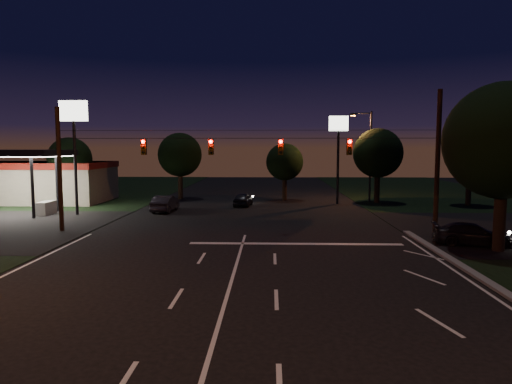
{
  "coord_description": "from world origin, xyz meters",
  "views": [
    {
      "loc": [
        1.59,
        -13.85,
        5.39
      ],
      "look_at": [
        0.78,
        10.83,
        3.0
      ],
      "focal_mm": 32.0,
      "sensor_mm": 36.0,
      "label": 1
    }
  ],
  "objects_px": {
    "car_oncoming_a": "(243,199)",
    "car_cross": "(473,234)",
    "tree_right_near": "(502,142)",
    "utility_pole_right": "(435,233)",
    "car_oncoming_b": "(165,204)"
  },
  "relations": [
    {
      "from": "utility_pole_right",
      "to": "car_cross",
      "type": "bearing_deg",
      "value": -77.31
    },
    {
      "from": "car_oncoming_a",
      "to": "utility_pole_right",
      "type": "bearing_deg",
      "value": 141.41
    },
    {
      "from": "tree_right_near",
      "to": "car_oncoming_a",
      "type": "relative_size",
      "value": 2.45
    },
    {
      "from": "utility_pole_right",
      "to": "tree_right_near",
      "type": "xyz_separation_m",
      "value": [
        1.53,
        -4.83,
        5.68
      ]
    },
    {
      "from": "car_oncoming_b",
      "to": "utility_pole_right",
      "type": "bearing_deg",
      "value": 157.0
    },
    {
      "from": "utility_pole_right",
      "to": "car_cross",
      "type": "distance_m",
      "value": 3.69
    },
    {
      "from": "car_oncoming_a",
      "to": "car_cross",
      "type": "distance_m",
      "value": 21.76
    },
    {
      "from": "tree_right_near",
      "to": "car_cross",
      "type": "height_order",
      "value": "tree_right_near"
    },
    {
      "from": "tree_right_near",
      "to": "car_oncoming_b",
      "type": "height_order",
      "value": "tree_right_near"
    },
    {
      "from": "utility_pole_right",
      "to": "car_oncoming_a",
      "type": "relative_size",
      "value": 2.52
    },
    {
      "from": "utility_pole_right",
      "to": "tree_right_near",
      "type": "height_order",
      "value": "tree_right_near"
    },
    {
      "from": "tree_right_near",
      "to": "car_oncoming_a",
      "type": "xyz_separation_m",
      "value": [
        -14.53,
        18.11,
        -5.07
      ]
    },
    {
      "from": "car_oncoming_a",
      "to": "tree_right_near",
      "type": "bearing_deg",
      "value": 135.75
    },
    {
      "from": "car_oncoming_a",
      "to": "car_cross",
      "type": "xyz_separation_m",
      "value": [
        13.8,
        -16.82,
        0.0
      ]
    },
    {
      "from": "utility_pole_right",
      "to": "car_cross",
      "type": "xyz_separation_m",
      "value": [
        0.8,
        -3.55,
        0.61
      ]
    }
  ]
}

